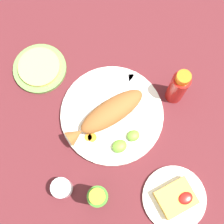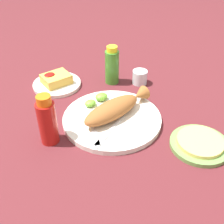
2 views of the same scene
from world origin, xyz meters
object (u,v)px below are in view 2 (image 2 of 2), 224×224
hot_sauce_bottle_green (112,66)px  fork_far (94,129)px  main_plate (112,119)px  side_plate_fries (57,84)px  salt_cup (140,78)px  hot_sauce_bottle_red (47,121)px  fried_fish (115,108)px  tortilla_plate (199,145)px  fork_near (108,133)px

hot_sauce_bottle_green → fork_far: bearing=43.7°
main_plate → side_plate_fries: main_plate is taller
salt_cup → hot_sauce_bottle_red: bearing=12.8°
main_plate → fried_fish: fried_fish is taller
main_plate → tortilla_plate: 0.29m
fork_near → fork_far: (0.03, -0.04, 0.00)m
tortilla_plate → hot_sauce_bottle_green: bearing=-91.6°
hot_sauce_bottle_red → tortilla_plate: size_ratio=0.92×
fried_fish → fork_far: bearing=4.8°
main_plate → fork_near: 0.09m
hot_sauce_bottle_red → main_plate: bearing=170.9°
side_plate_fries → main_plate: bearing=97.9°
fried_fish → hot_sauce_bottle_red: (0.23, -0.03, 0.03)m
hot_sauce_bottle_green → fork_near: bearing=51.8°
fork_far → tortilla_plate: bearing=67.8°
main_plate → hot_sauce_bottle_red: (0.21, -0.03, 0.07)m
main_plate → fork_far: (0.09, 0.02, 0.01)m
fork_near → side_plate_fries: fork_near is taller
fork_far → hot_sauce_bottle_green: size_ratio=1.11×
fried_fish → tortilla_plate: size_ratio=1.55×
fork_near → hot_sauce_bottle_red: (0.15, -0.10, 0.06)m
hot_sauce_bottle_green → tortilla_plate: (0.01, 0.47, -0.07)m
fried_fish → side_plate_fries: 0.32m
fork_near → fork_far: 0.05m
fork_far → hot_sauce_bottle_red: 0.15m
fried_fish → fork_far: fried_fish is taller
hot_sauce_bottle_red → hot_sauce_bottle_green: hot_sauce_bottle_red is taller
fried_fish → fork_near: size_ratio=1.60×
hot_sauce_bottle_red → fried_fish: bearing=171.9°
main_plate → hot_sauce_bottle_green: size_ratio=2.12×
fork_near → side_plate_fries: (-0.02, -0.38, -0.01)m
fork_far → fried_fish: bearing=125.5°
hot_sauce_bottle_green → side_plate_fries: hot_sauce_bottle_green is taller
fried_fish → fork_near: fried_fish is taller
hot_sauce_bottle_green → side_plate_fries: (0.20, -0.11, -0.07)m
hot_sauce_bottle_green → side_plate_fries: bearing=-28.2°
tortilla_plate → hot_sauce_bottle_red: bearing=-39.5°
main_plate → hot_sauce_bottle_green: bearing=-126.1°
fork_far → tortilla_plate: (-0.23, 0.24, -0.01)m
fried_fish → side_plate_fries: fried_fish is taller
fried_fish → fork_far: 0.11m
fork_near → hot_sauce_bottle_green: bearing=-152.6°
main_plate → fried_fish: bearing=-173.6°
fried_fish → fork_near: bearing=33.4°
fried_fish → hot_sauce_bottle_red: hot_sauce_bottle_red is taller
fork_near → salt_cup: size_ratio=2.89×
fork_near → main_plate: bearing=-158.8°
hot_sauce_bottle_red → salt_cup: 0.47m
hot_sauce_bottle_green → salt_cup: (-0.09, 0.07, -0.05)m
hot_sauce_bottle_red → salt_cup: hot_sauce_bottle_red is taller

